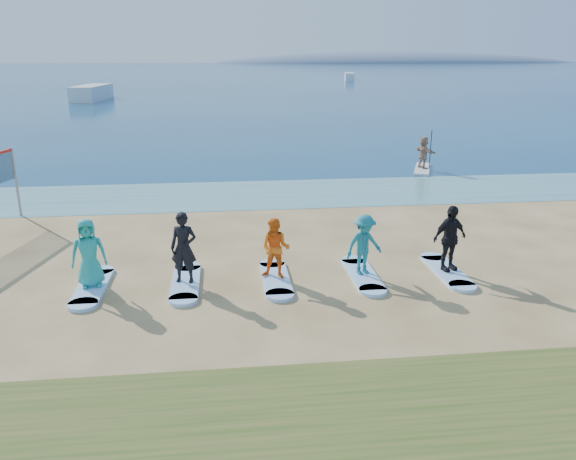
{
  "coord_description": "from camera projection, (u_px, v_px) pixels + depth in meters",
  "views": [
    {
      "loc": [
        -1.54,
        -12.35,
        5.7
      ],
      "look_at": [
        0.13,
        2.0,
        1.1
      ],
      "focal_mm": 35.0,
      "sensor_mm": 36.0,
      "label": 1
    }
  ],
  "objects": [
    {
      "name": "ground",
      "position": [
        292.0,
        298.0,
        13.59
      ],
      "size": [
        600.0,
        600.0,
        0.0
      ],
      "primitive_type": "plane",
      "color": "tan",
      "rests_on": "ground"
    },
    {
      "name": "shallow_water",
      "position": [
        261.0,
        194.0,
        23.53
      ],
      "size": [
        600.0,
        600.0,
        0.0
      ],
      "primitive_type": "plane",
      "color": "teal",
      "rests_on": "ground"
    },
    {
      "name": "ocean",
      "position": [
        225.0,
        72.0,
        165.03
      ],
      "size": [
        600.0,
        600.0,
        0.0
      ],
      "primitive_type": "plane",
      "color": "navy",
      "rests_on": "ground"
    },
    {
      "name": "island_ridge",
      "position": [
        397.0,
        63.0,
        308.02
      ],
      "size": [
        220.0,
        56.0,
        18.0
      ],
      "primitive_type": "ellipsoid",
      "color": "slate",
      "rests_on": "ground"
    },
    {
      "name": "paddleboard",
      "position": [
        422.0,
        169.0,
        28.26
      ],
      "size": [
        1.75,
        3.05,
        0.12
      ],
      "primitive_type": "cube",
      "rotation": [
        0.0,
        0.0,
        -0.37
      ],
      "color": "silver",
      "rests_on": "ground"
    },
    {
      "name": "paddleboarder",
      "position": [
        424.0,
        152.0,
        28.0
      ],
      "size": [
        0.86,
        1.53,
        1.57
      ],
      "primitive_type": "imported",
      "rotation": [
        0.0,
        0.0,
        1.86
      ],
      "color": "tan",
      "rests_on": "paddleboard"
    },
    {
      "name": "boat_offshore_a",
      "position": [
        93.0,
        100.0,
        69.34
      ],
      "size": [
        3.61,
        9.35,
        1.77
      ],
      "primitive_type": "cube",
      "rotation": [
        0.0,
        0.0,
        -0.09
      ],
      "color": "silver",
      "rests_on": "ground"
    },
    {
      "name": "boat_offshore_b",
      "position": [
        349.0,
        81.0,
        116.22
      ],
      "size": [
        2.98,
        6.84,
        1.55
      ],
      "primitive_type": "cube",
      "rotation": [
        0.0,
        0.0,
        -0.18
      ],
      "color": "silver",
      "rests_on": "ground"
    },
    {
      "name": "surfboard_0",
      "position": [
        92.0,
        287.0,
        14.13
      ],
      "size": [
        0.7,
        2.2,
        0.09
      ],
      "primitive_type": "cube",
      "color": "#A4D2FF",
      "rests_on": "ground"
    },
    {
      "name": "student_0",
      "position": [
        89.0,
        253.0,
        13.85
      ],
      "size": [
        0.94,
        0.71,
        1.74
      ],
      "primitive_type": "imported",
      "rotation": [
        0.0,
        0.0,
        0.19
      ],
      "color": "teal",
      "rests_on": "surfboard_0"
    },
    {
      "name": "surfboard_1",
      "position": [
        186.0,
        283.0,
        14.38
      ],
      "size": [
        0.7,
        2.2,
        0.09
      ],
      "primitive_type": "cube",
      "color": "#A4D2FF",
      "rests_on": "ground"
    },
    {
      "name": "student_1",
      "position": [
        184.0,
        248.0,
        14.09
      ],
      "size": [
        0.74,
        0.57,
        1.83
      ],
      "primitive_type": "imported",
      "rotation": [
        0.0,
        0.0,
        -0.22
      ],
      "color": "black",
      "rests_on": "surfboard_1"
    },
    {
      "name": "surfboard_2",
      "position": [
        276.0,
        279.0,
        14.64
      ],
      "size": [
        0.7,
        2.2,
        0.09
      ],
      "primitive_type": "cube",
      "color": "#A4D2FF",
      "rests_on": "ground"
    },
    {
      "name": "student_2",
      "position": [
        276.0,
        249.0,
        14.39
      ],
      "size": [
        0.93,
        0.83,
        1.59
      ],
      "primitive_type": "imported",
      "rotation": [
        0.0,
        0.0,
        -0.35
      ],
      "color": "orange",
      "rests_on": "surfboard_2"
    },
    {
      "name": "surfboard_3",
      "position": [
        363.0,
        275.0,
        14.9
      ],
      "size": [
        0.7,
        2.2,
        0.09
      ],
      "primitive_type": "cube",
      "color": "#A4D2FF",
      "rests_on": "ground"
    },
    {
      "name": "student_3",
      "position": [
        364.0,
        245.0,
        14.64
      ],
      "size": [
        1.18,
        0.91,
        1.61
      ],
      "primitive_type": "imported",
      "rotation": [
        0.0,
        0.0,
        0.34
      ],
      "color": "teal",
      "rests_on": "surfboard_3"
    },
    {
      "name": "surfboard_4",
      "position": [
        447.0,
        271.0,
        15.15
      ],
      "size": [
        0.7,
        2.2,
        0.09
      ],
      "primitive_type": "cube",
      "color": "#A4D2FF",
      "rests_on": "ground"
    },
    {
      "name": "student_4",
      "position": [
        450.0,
        238.0,
        14.87
      ],
      "size": [
        1.13,
        0.75,
        1.79
      ],
      "primitive_type": "imported",
      "rotation": [
        0.0,
        0.0,
        0.33
      ],
      "color": "black",
      "rests_on": "surfboard_4"
    }
  ]
}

